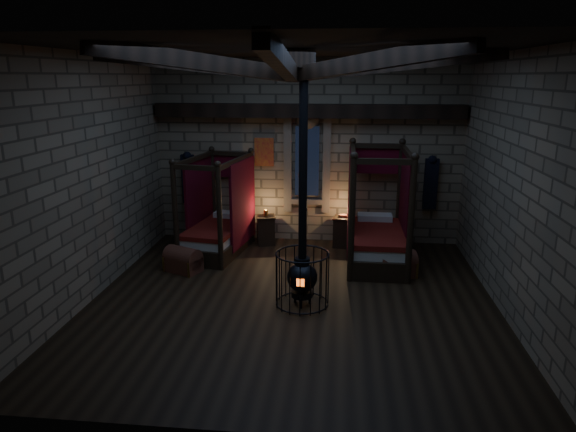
# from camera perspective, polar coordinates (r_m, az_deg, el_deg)

# --- Properties ---
(room) EXTENTS (7.02, 7.02, 4.29)m
(room) POSITION_cam_1_polar(r_m,az_deg,el_deg) (8.38, 0.62, 14.91)
(room) COLOR black
(room) RESTS_ON ground
(bed_left) EXTENTS (1.38, 2.17, 2.12)m
(bed_left) POSITION_cam_1_polar(r_m,az_deg,el_deg) (11.48, -7.72, -1.42)
(bed_left) COLOR black
(bed_left) RESTS_ON ground
(bed_right) EXTENTS (1.22, 2.28, 2.37)m
(bed_right) POSITION_cam_1_polar(r_m,az_deg,el_deg) (10.93, 9.77, -2.03)
(bed_right) COLOR black
(bed_right) RESTS_ON ground
(trunk_left) EXTENTS (0.82, 0.69, 0.52)m
(trunk_left) POSITION_cam_1_polar(r_m,az_deg,el_deg) (10.53, -11.60, -4.85)
(trunk_left) COLOR #5A2B1C
(trunk_left) RESTS_ON ground
(trunk_right) EXTENTS (0.84, 0.68, 0.54)m
(trunk_right) POSITION_cam_1_polar(r_m,az_deg,el_deg) (10.28, 11.92, -5.33)
(trunk_right) COLOR #5A2B1C
(trunk_right) RESTS_ON ground
(nightstand_left) EXTENTS (0.51, 0.49, 0.83)m
(nightstand_left) POSITION_cam_1_polar(r_m,az_deg,el_deg) (11.92, -2.47, -1.53)
(nightstand_left) COLOR black
(nightstand_left) RESTS_ON ground
(nightstand_right) EXTENTS (0.49, 0.47, 0.76)m
(nightstand_right) POSITION_cam_1_polar(r_m,az_deg,el_deg) (11.82, 6.09, -1.73)
(nightstand_right) COLOR black
(nightstand_right) RESTS_ON ground
(stove) EXTENTS (0.92, 0.92, 4.05)m
(stove) POSITION_cam_1_polar(r_m,az_deg,el_deg) (8.73, 1.59, -6.31)
(stove) COLOR black
(stove) RESTS_ON ground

